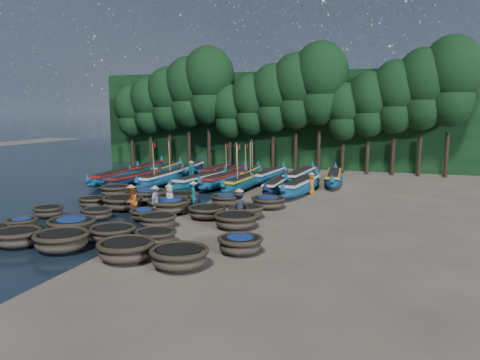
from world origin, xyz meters
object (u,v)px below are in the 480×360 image
(coracle_9, at_px, (240,244))
(long_boat_3, at_px, (162,179))
(coracle_21, at_px, (148,195))
(coracle_11, at_px, (97,213))
(long_boat_15, at_px, (269,175))
(coracle_3, at_px, (126,250))
(fisherman_2, at_px, (132,201))
(coracle_15, at_px, (92,202))
(long_boat_5, at_px, (225,180))
(long_boat_7, at_px, (277,185))
(coracle_1, at_px, (18,237))
(coracle_22, at_px, (183,198))
(fisherman_4, at_px, (155,201))
(coracle_18, at_px, (207,212))
(fisherman_6, at_px, (311,183))
(long_boat_2, at_px, (134,179))
(long_boat_11, at_px, (189,170))
(coracle_19, at_px, (246,211))
(long_boat_10, at_px, (167,169))
(fisherman_5, at_px, (191,172))
(long_boat_17, at_px, (334,178))
(fisherman_0, at_px, (169,198))
(coracle_6, at_px, (72,226))
(coracle_7, at_px, (113,233))
(long_boat_9, at_px, (147,168))
(coracle_16, at_px, (123,202))
(long_boat_12, at_px, (215,171))
(long_boat_4, at_px, (200,181))
(coracle_17, at_px, (169,205))
(coracle_5, at_px, (22,224))
(coracle_20, at_px, (115,191))
(coracle_24, at_px, (268,202))
(fisherman_1, at_px, (193,194))
(coracle_4, at_px, (179,257))
(coracle_14, at_px, (236,220))
(long_boat_8, at_px, (301,186))
(coracle_10, at_px, (48,211))
(coracle_23, at_px, (226,199))
(coracle_2, at_px, (62,240))
(fisherman_3, at_px, (239,206))
(coracle_8, at_px, (156,236))
(long_boat_1, at_px, (115,177))
(long_boat_6, at_px, (244,182))

(coracle_9, xyz_separation_m, long_boat_3, (-11.59, 15.32, 0.13))
(coracle_21, bearing_deg, coracle_11, -93.57)
(long_boat_15, bearing_deg, coracle_9, -72.93)
(coracle_3, bearing_deg, fisherman_2, 119.24)
(coracle_15, bearing_deg, long_boat_5, 63.51)
(coracle_21, bearing_deg, long_boat_7, 43.30)
(coracle_1, bearing_deg, coracle_22, 75.18)
(coracle_1, relative_size, fisherman_4, 1.25)
(coracle_18, relative_size, fisherman_6, 1.25)
(long_boat_2, relative_size, long_boat_11, 0.93)
(coracle_19, distance_m, long_boat_10, 20.11)
(coracle_18, bearing_deg, fisherman_5, 117.63)
(long_boat_17, relative_size, fisherman_0, 4.68)
(coracle_3, bearing_deg, coracle_18, 87.93)
(long_boat_15, height_order, long_boat_17, long_boat_17)
(coracle_1, height_order, coracle_3, coracle_3)
(coracle_6, bearing_deg, coracle_7, -6.76)
(long_boat_2, distance_m, long_boat_9, 6.85)
(coracle_16, height_order, long_boat_12, long_boat_12)
(long_boat_4, bearing_deg, coracle_11, -86.58)
(coracle_7, relative_size, coracle_17, 0.94)
(long_boat_10, relative_size, long_boat_15, 0.93)
(coracle_3, height_order, long_boat_15, long_boat_15)
(coracle_11, distance_m, long_boat_9, 18.66)
(coracle_5, distance_m, coracle_20, 9.51)
(coracle_24, bearing_deg, long_boat_10, 136.36)
(coracle_7, relative_size, fisherman_1, 1.32)
(coracle_4, relative_size, coracle_24, 0.99)
(coracle_5, relative_size, coracle_20, 0.84)
(coracle_14, xyz_separation_m, long_boat_8, (1.34, 11.06, 0.14))
(coracle_10, height_order, long_boat_4, long_boat_4)
(coracle_23, bearing_deg, coracle_9, -66.83)
(coracle_2, height_order, coracle_6, coracle_2)
(coracle_1, xyz_separation_m, long_boat_7, (7.64, 17.46, 0.06))
(long_boat_7, bearing_deg, fisherman_3, -88.41)
(coracle_19, bearing_deg, long_boat_3, 137.62)
(coracle_8, xyz_separation_m, long_boat_1, (-11.67, 14.83, 0.21))
(coracle_4, height_order, long_boat_12, long_boat_12)
(long_boat_7, relative_size, long_boat_15, 0.95)
(coracle_7, relative_size, coracle_8, 1.13)
(coracle_22, xyz_separation_m, fisherman_2, (-1.16, -4.34, 0.51))
(coracle_20, bearing_deg, coracle_9, -38.27)
(long_boat_11, xyz_separation_m, long_boat_12, (2.47, 0.45, -0.07))
(coracle_20, height_order, long_boat_9, long_boat_9)
(coracle_16, relative_size, long_boat_7, 0.37)
(coracle_5, height_order, fisherman_6, fisherman_6)
(coracle_18, distance_m, fisherman_1, 2.99)
(coracle_7, xyz_separation_m, coracle_21, (-2.97, 8.73, 0.08))
(long_boat_7, bearing_deg, long_boat_6, 176.11)
(coracle_3, xyz_separation_m, long_boat_5, (-2.54, 18.74, 0.10))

